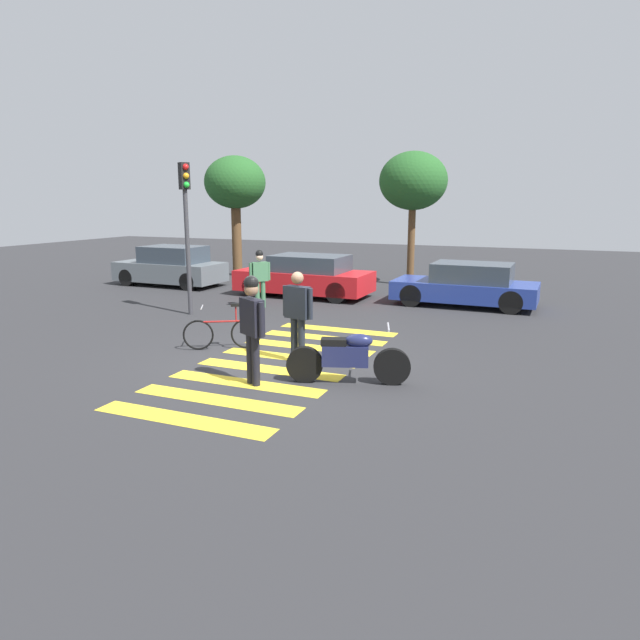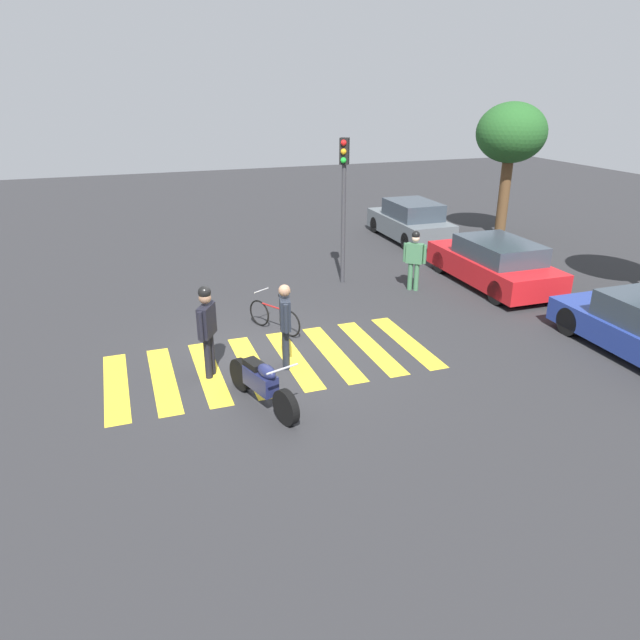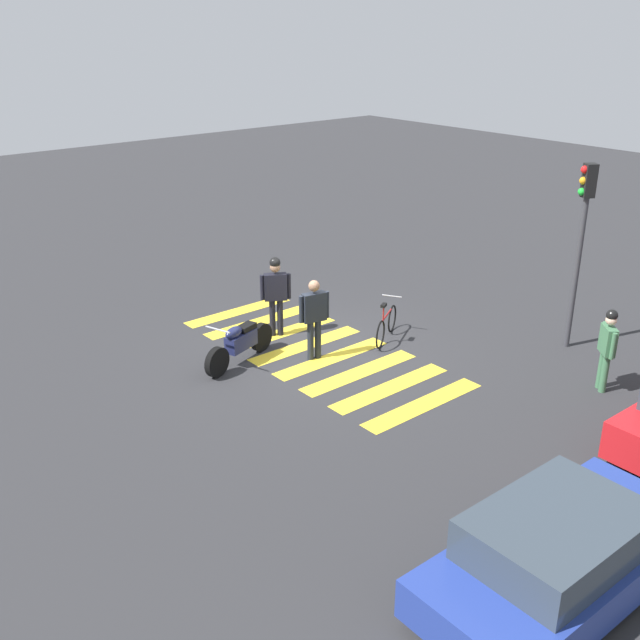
# 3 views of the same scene
# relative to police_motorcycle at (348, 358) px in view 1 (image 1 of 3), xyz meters

# --- Properties ---
(ground_plane) EXTENTS (60.00, 60.00, 0.00)m
(ground_plane) POSITION_rel_police_motorcycle_xyz_m (-1.64, 0.64, -0.46)
(ground_plane) COLOR #2B2B2D
(police_motorcycle) EXTENTS (2.10, 0.90, 1.04)m
(police_motorcycle) POSITION_rel_police_motorcycle_xyz_m (0.00, 0.00, 0.00)
(police_motorcycle) COLOR black
(police_motorcycle) RESTS_ON ground_plane
(leaning_bicycle) EXTENTS (1.46, 0.86, 0.99)m
(leaning_bicycle) POSITION_rel_police_motorcycle_xyz_m (-3.26, 1.13, -0.09)
(leaning_bicycle) COLOR black
(leaning_bicycle) RESTS_ON ground_plane
(officer_on_foot) EXTENTS (0.69, 0.31, 1.79)m
(officer_on_foot) POSITION_rel_police_motorcycle_xyz_m (-1.35, 0.85, 0.58)
(officer_on_foot) COLOR #1E232D
(officer_on_foot) RESTS_ON ground_plane
(officer_by_motorcycle) EXTENTS (0.62, 0.43, 1.90)m
(officer_by_motorcycle) POSITION_rel_police_motorcycle_xyz_m (-1.48, -0.69, 0.66)
(officer_by_motorcycle) COLOR black
(officer_by_motorcycle) RESTS_ON ground_plane
(pedestrian_bystander) EXTENTS (0.46, 0.51, 1.71)m
(pedestrian_bystander) POSITION_rel_police_motorcycle_xyz_m (-4.81, 5.63, 0.52)
(pedestrian_bystander) COLOR #3F724C
(pedestrian_bystander) RESTS_ON ground_plane
(crosswalk_stripes) EXTENTS (2.94, 6.75, 0.01)m
(crosswalk_stripes) POSITION_rel_police_motorcycle_xyz_m (-1.64, 0.64, -0.45)
(crosswalk_stripes) COLOR yellow
(crosswalk_stripes) RESTS_ON ground_plane
(car_grey_coupe) EXTENTS (4.06, 1.82, 1.46)m
(car_grey_coupe) POSITION_rel_police_motorcycle_xyz_m (-10.02, 8.28, 0.23)
(car_grey_coupe) COLOR black
(car_grey_coupe) RESTS_ON ground_plane
(car_red_convertible) EXTENTS (4.44, 1.93, 1.36)m
(car_red_convertible) POSITION_rel_police_motorcycle_xyz_m (-4.42, 8.02, 0.20)
(car_red_convertible) COLOR black
(car_red_convertible) RESTS_ON ground_plane
(car_blue_hatchback) EXTENTS (4.21, 1.85, 1.30)m
(car_blue_hatchback) POSITION_rel_police_motorcycle_xyz_m (0.76, 8.30, 0.16)
(car_blue_hatchback) COLOR black
(car_blue_hatchback) RESTS_ON ground_plane
(traffic_light_pole) EXTENTS (0.36, 0.33, 4.10)m
(traffic_light_pole) POSITION_rel_police_motorcycle_xyz_m (-6.12, 3.99, 2.31)
(traffic_light_pole) COLOR #38383D
(traffic_light_pole) RESTS_ON ground_plane
(street_tree_near) EXTENTS (2.50, 2.50, 4.90)m
(street_tree_near) POSITION_rel_police_motorcycle_xyz_m (-9.25, 11.74, 3.29)
(street_tree_near) COLOR brown
(street_tree_near) RESTS_ON ground_plane
(street_tree_mid) EXTENTS (2.45, 2.45, 4.84)m
(street_tree_mid) POSITION_rel_police_motorcycle_xyz_m (-1.82, 11.74, 3.31)
(street_tree_mid) COLOR brown
(street_tree_mid) RESTS_ON ground_plane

